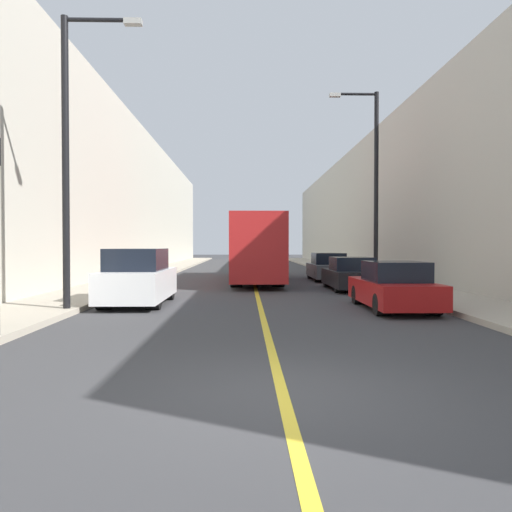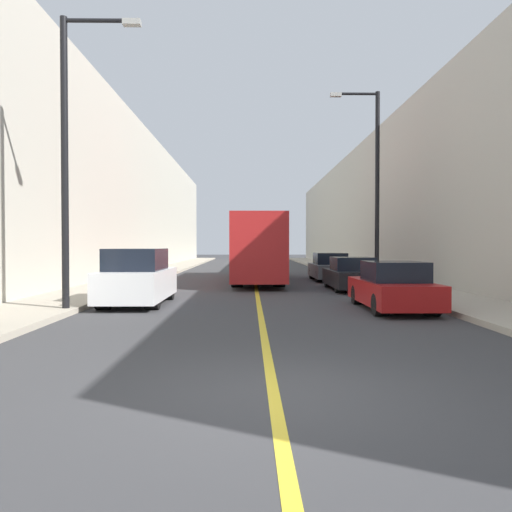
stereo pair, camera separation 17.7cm
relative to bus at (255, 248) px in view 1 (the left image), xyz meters
The scene contains 13 objects.
ground_plane 20.86m from the bus, 90.28° to the right, with size 200.00×200.00×0.00m, color #38383A.
sidewalk_left 11.52m from the bus, 125.94° to the left, with size 2.72×72.00×0.16m, color #A89E8C.
sidewalk_right 11.41m from the bus, 54.89° to the left, with size 2.72×72.00×0.16m, color #A89E8C.
building_row_left 14.09m from the bus, 137.45° to the left, with size 4.00×72.00×10.69m, color #B7B2A3.
building_row_right 13.81m from the bus, 43.13° to the left, with size 4.00×72.00×9.56m, color #B7B2A3.
road_center_line 9.40m from the bus, 90.63° to the left, with size 0.16×72.00×0.01m, color gold.
bus is the anchor object (origin of this frame).
parked_suv_left 11.57m from the bus, 110.68° to the right, with size 1.88×4.48×1.84m.
car_right_near 12.91m from the bus, 72.36° to the right, with size 1.81×4.38×1.46m.
car_right_mid 7.00m from the bus, 54.33° to the right, with size 1.87×4.40×1.44m.
car_right_far 4.19m from the bus, ahead, with size 1.85×4.47×1.53m.
street_lamp_left 14.35m from the bus, 112.86° to the right, with size 2.26×0.24×8.19m.
street_lamp_right 7.61m from the bus, 40.15° to the right, with size 2.26×0.24×8.76m.
Camera 1 is at (-0.50, -6.34, 1.93)m, focal length 35.00 mm.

